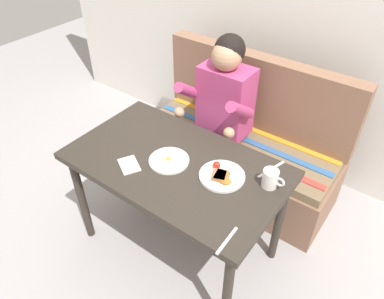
% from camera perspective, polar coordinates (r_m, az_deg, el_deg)
% --- Properties ---
extents(ground_plane, '(8.00, 8.00, 0.00)m').
position_cam_1_polar(ground_plane, '(2.52, -2.10, -14.64)').
color(ground_plane, '#9F9A9B').
extents(table, '(1.20, 0.70, 0.73)m').
position_cam_1_polar(table, '(2.03, -2.52, -3.73)').
color(table, '#2F2822').
rests_on(table, ground).
extents(couch, '(1.44, 0.56, 1.00)m').
position_cam_1_polar(couch, '(2.73, 7.69, 0.16)').
color(couch, '#815C46').
rests_on(couch, ground).
extents(person, '(0.45, 0.61, 1.21)m').
position_cam_1_polar(person, '(2.40, 4.37, 6.58)').
color(person, '#B03C70').
rests_on(person, ground).
extents(plate_breakfast, '(0.24, 0.24, 0.05)m').
position_cam_1_polar(plate_breakfast, '(1.88, 4.68, -4.12)').
color(plate_breakfast, white).
rests_on(plate_breakfast, table).
extents(plate_eggs, '(0.22, 0.22, 0.04)m').
position_cam_1_polar(plate_eggs, '(1.98, -3.64, -1.71)').
color(plate_eggs, white).
rests_on(plate_eggs, table).
extents(coffee_mug, '(0.12, 0.08, 0.10)m').
position_cam_1_polar(coffee_mug, '(1.85, 12.28, -4.45)').
color(coffee_mug, white).
rests_on(coffee_mug, table).
extents(napkin, '(0.17, 0.15, 0.01)m').
position_cam_1_polar(napkin, '(1.98, -9.87, -2.41)').
color(napkin, silver).
rests_on(napkin, table).
extents(fork, '(0.02, 0.17, 0.00)m').
position_cam_1_polar(fork, '(1.62, 5.52, -14.09)').
color(fork, silver).
rests_on(fork, table).
extents(knife, '(0.07, 0.20, 0.00)m').
position_cam_1_polar(knife, '(1.97, 12.36, -3.07)').
color(knife, silver).
rests_on(knife, table).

